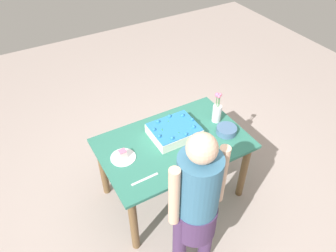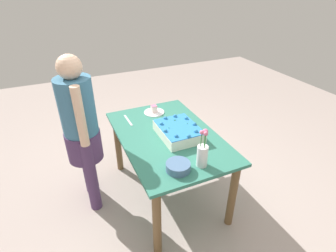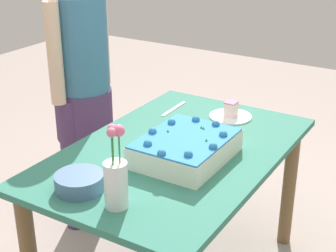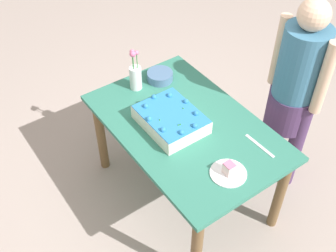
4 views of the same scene
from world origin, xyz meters
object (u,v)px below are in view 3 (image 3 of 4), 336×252
sheet_cake (186,148)px  flower_vase (116,179)px  person_standing (82,80)px  cake_knife (174,109)px  serving_plate_with_slice (231,113)px  fruit_bowl (79,182)px

sheet_cake → flower_vase: size_ratio=1.34×
person_standing → cake_knife: bearing=20.6°
flower_vase → person_standing: (-0.75, -0.79, 0.02)m
serving_plate_with_slice → flower_vase: bearing=0.6°
serving_plate_with_slice → cake_knife: size_ratio=0.91×
cake_knife → fruit_bowl: (0.91, 0.12, 0.03)m
serving_plate_with_slice → fruit_bowl: 0.98m
serving_plate_with_slice → cake_knife: (0.05, -0.31, -0.02)m
sheet_cake → flower_vase: 0.46m
person_standing → sheet_cake: bearing=-20.0°
cake_knife → sheet_cake: bearing=34.4°
person_standing → serving_plate_with_slice: bearing=16.6°
fruit_bowl → person_standing: bearing=-140.8°
serving_plate_with_slice → person_standing: (0.23, -0.78, 0.11)m
sheet_cake → person_standing: (-0.30, -0.81, 0.08)m
sheet_cake → cake_knife: bearing=-144.3°
cake_knife → person_standing: bearing=-70.6°
serving_plate_with_slice → person_standing: person_standing is taller
sheet_cake → person_standing: 0.87m
serving_plate_with_slice → fruit_bowl: size_ratio=1.15×
sheet_cake → person_standing: bearing=-110.0°
flower_vase → fruit_bowl: 0.21m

